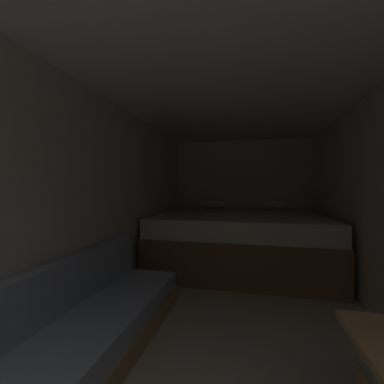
# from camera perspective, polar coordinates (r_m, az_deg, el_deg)

# --- Properties ---
(ground_plane) EXTENTS (7.19, 7.19, 0.00)m
(ground_plane) POSITION_cam_1_polar(r_m,az_deg,el_deg) (2.60, 9.17, -26.65)
(ground_plane) COLOR #B2A893
(wall_back) EXTENTS (2.66, 0.05, 2.12)m
(wall_back) POSITION_cam_1_polar(r_m,az_deg,el_deg) (4.92, 11.37, -0.70)
(wall_back) COLOR beige
(wall_back) RESTS_ON ground
(wall_left) EXTENTS (0.05, 5.19, 2.12)m
(wall_left) POSITION_cam_1_polar(r_m,az_deg,el_deg) (2.73, -19.23, -2.10)
(wall_left) COLOR beige
(wall_left) RESTS_ON ground
(ceiling_slab) EXTENTS (2.66, 5.19, 0.05)m
(ceiling_slab) POSITION_cam_1_polar(r_m,az_deg,el_deg) (2.49, 9.32, 23.21)
(ceiling_slab) COLOR white
(ceiling_slab) RESTS_ON wall_left
(bed) EXTENTS (2.44, 1.97, 0.98)m
(bed) POSITION_cam_1_polar(r_m,az_deg,el_deg) (3.95, 10.83, -10.67)
(bed) COLOR brown
(bed) RESTS_ON ground
(sofa_left) EXTENTS (0.66, 2.45, 0.66)m
(sofa_left) POSITION_cam_1_polar(r_m,az_deg,el_deg) (2.02, -27.00, -28.73)
(sofa_left) COLOR tan
(sofa_left) RESTS_ON ground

